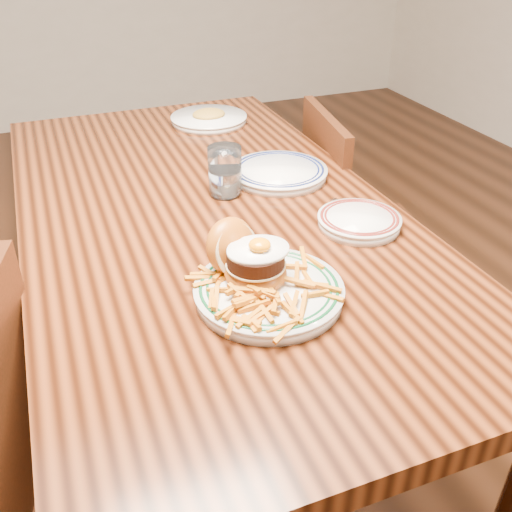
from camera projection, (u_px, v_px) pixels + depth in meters
name	position (u px, v px, depth m)	size (l,w,h in m)	color
floor	(218.00, 424.00, 1.75)	(6.00, 6.00, 0.00)	black
table	(208.00, 238.00, 1.40)	(0.85, 1.60, 0.75)	black
chair_right	(352.00, 228.00, 1.88)	(0.45, 0.45, 0.84)	#421B0D
main_plate	(262.00, 279.00, 1.03)	(0.27, 0.29, 0.13)	white
side_plate	(359.00, 220.00, 1.26)	(0.18, 0.20, 0.03)	white
rear_plate	(279.00, 172.00, 1.49)	(0.25, 0.25, 0.03)	white
water_glass	(225.00, 174.00, 1.38)	(0.08, 0.08, 0.12)	white
far_plate	(209.00, 118.00, 1.86)	(0.25, 0.25, 0.04)	white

